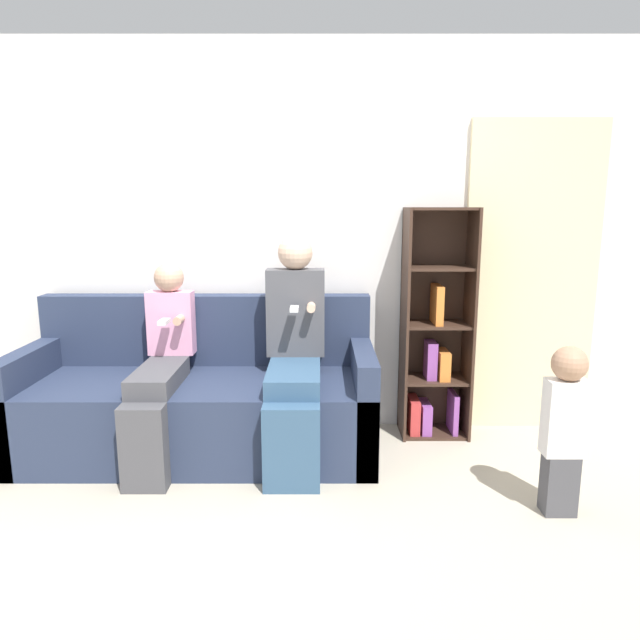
% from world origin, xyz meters
% --- Properties ---
extents(ground_plane, '(14.00, 14.00, 0.00)m').
position_xyz_m(ground_plane, '(0.00, 0.00, 0.00)').
color(ground_plane, '#B2A893').
extents(back_wall, '(10.00, 0.06, 2.55)m').
position_xyz_m(back_wall, '(0.00, 0.97, 1.27)').
color(back_wall, silver).
rests_on(back_wall, ground_plane).
extents(curtain_panel, '(0.88, 0.04, 2.06)m').
position_xyz_m(curtain_panel, '(1.88, 0.92, 1.03)').
color(curtain_panel, beige).
rests_on(curtain_panel, ground_plane).
extents(couch, '(2.14, 0.84, 0.94)m').
position_xyz_m(couch, '(-0.27, 0.52, 0.30)').
color(couch, '#28334C').
rests_on(couch, ground_plane).
extents(adult_seated, '(0.36, 0.83, 1.33)m').
position_xyz_m(adult_seated, '(0.33, 0.43, 0.69)').
color(adult_seated, '#335170').
rests_on(adult_seated, ground_plane).
extents(child_seated, '(0.28, 0.83, 1.16)m').
position_xyz_m(child_seated, '(-0.46, 0.39, 0.59)').
color(child_seated, '#47474C').
rests_on(child_seated, ground_plane).
extents(toddler_standing, '(0.20, 0.17, 0.85)m').
position_xyz_m(toddler_standing, '(1.66, -0.24, 0.47)').
color(toddler_standing, '#47474C').
rests_on(toddler_standing, ground_plane).
extents(bookshelf, '(0.44, 0.31, 1.50)m').
position_xyz_m(bookshelf, '(1.23, 0.81, 0.64)').
color(bookshelf, '#3D281E').
rests_on(bookshelf, ground_plane).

